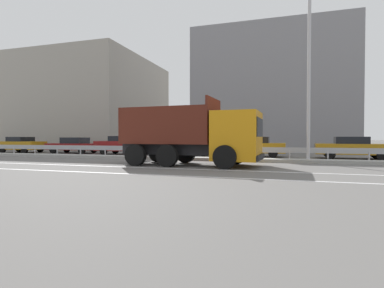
{
  "coord_description": "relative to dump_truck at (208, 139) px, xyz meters",
  "views": [
    {
      "loc": [
        5.88,
        -15.6,
        1.37
      ],
      "look_at": [
        1.08,
        0.04,
        1.01
      ],
      "focal_mm": 28.0,
      "sensor_mm": 36.0,
      "label": 1
    }
  ],
  "objects": [
    {
      "name": "ground_plane",
      "position": [
        -2.39,
        1.58,
        -1.28
      ],
      "size": [
        320.0,
        320.0,
        0.0
      ],
      "primitive_type": "plane",
      "color": "#605E5B"
    },
    {
      "name": "lane_strip_0",
      "position": [
        -0.95,
        -1.76,
        -1.28
      ],
      "size": [
        70.94,
        0.16,
        0.01
      ],
      "primitive_type": "cube",
      "color": "silver",
      "rests_on": "ground_plane"
    },
    {
      "name": "lane_strip_1",
      "position": [
        -0.95,
        -4.03,
        -1.28
      ],
      "size": [
        70.94,
        0.16,
        0.01
      ],
      "primitive_type": "cube",
      "color": "silver",
      "rests_on": "ground_plane"
    },
    {
      "name": "median_island",
      "position": [
        -2.39,
        3.2,
        -1.19
      ],
      "size": [
        39.02,
        1.1,
        0.18
      ],
      "primitive_type": "cube",
      "color": "gray",
      "rests_on": "ground_plane"
    },
    {
      "name": "median_guardrail",
      "position": [
        -2.39,
        4.39,
        -0.71
      ],
      "size": [
        70.94,
        0.09,
        0.78
      ],
      "color": "#9EA0A5",
      "rests_on": "ground_plane"
    },
    {
      "name": "dump_truck",
      "position": [
        0.0,
        0.0,
        0.0
      ],
      "size": [
        6.95,
        2.99,
        3.24
      ],
      "rotation": [
        0.0,
        0.0,
        -1.61
      ],
      "color": "orange",
      "rests_on": "ground_plane"
    },
    {
      "name": "median_road_sign",
      "position": [
        -4.45,
        3.2,
        0.13
      ],
      "size": [
        0.86,
        0.16,
        2.58
      ],
      "color": "white",
      "rests_on": "ground_plane"
    },
    {
      "name": "street_lamp_1",
      "position": [
        4.78,
        3.18,
        4.71
      ],
      "size": [
        0.71,
        2.34,
        10.97
      ],
      "color": "#ADADB2",
      "rests_on": "ground_plane"
    },
    {
      "name": "parked_car_2",
      "position": [
        -18.89,
        6.99,
        -0.55
      ],
      "size": [
        3.98,
        1.93,
        1.41
      ],
      "rotation": [
        0.0,
        0.0,
        -1.58
      ],
      "color": "#B27A14",
      "rests_on": "ground_plane"
    },
    {
      "name": "parked_car_3",
      "position": [
        -13.89,
        7.75,
        -0.59
      ],
      "size": [
        4.52,
        2.24,
        1.36
      ],
      "rotation": [
        0.0,
        0.0,
        1.64
      ],
      "color": "maroon",
      "rests_on": "ground_plane"
    },
    {
      "name": "parked_car_4",
      "position": [
        -8.63,
        7.32,
        -0.52
      ],
      "size": [
        4.8,
        2.02,
        1.47
      ],
      "rotation": [
        0.0,
        0.0,
        -1.56
      ],
      "color": "maroon",
      "rests_on": "ground_plane"
    },
    {
      "name": "parked_car_5",
      "position": [
        -3.08,
        7.48,
        -0.54
      ],
      "size": [
        3.94,
        2.06,
        1.49
      ],
      "rotation": [
        0.0,
        0.0,
        1.49
      ],
      "color": "black",
      "rests_on": "ground_plane"
    },
    {
      "name": "parked_car_6",
      "position": [
        1.54,
        7.37,
        -0.56
      ],
      "size": [
        4.21,
        2.0,
        1.4
      ],
      "rotation": [
        0.0,
        0.0,
        1.56
      ],
      "color": "#B27A14",
      "rests_on": "ground_plane"
    },
    {
      "name": "parked_car_7",
      "position": [
        7.71,
        7.16,
        -0.56
      ],
      "size": [
        4.6,
        2.05,
        1.41
      ],
      "rotation": [
        0.0,
        0.0,
        -1.62
      ],
      "color": "#B27A14",
      "rests_on": "ground_plane"
    },
    {
      "name": "background_building_0",
      "position": [
        -19.86,
        18.79,
        4.15
      ],
      "size": [
        14.72,
        15.46,
        10.86
      ],
      "primitive_type": "cube",
      "color": "gray",
      "rests_on": "ground_plane"
    },
    {
      "name": "background_building_1",
      "position": [
        2.23,
        21.13,
        4.99
      ],
      "size": [
        15.82,
        12.05,
        12.55
      ],
      "primitive_type": "cube",
      "color": "gray",
      "rests_on": "ground_plane"
    },
    {
      "name": "church_tower",
      "position": [
        -3.9,
        32.85,
        5.32
      ],
      "size": [
        3.6,
        3.6,
        14.37
      ],
      "color": "silver",
      "rests_on": "ground_plane"
    }
  ]
}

